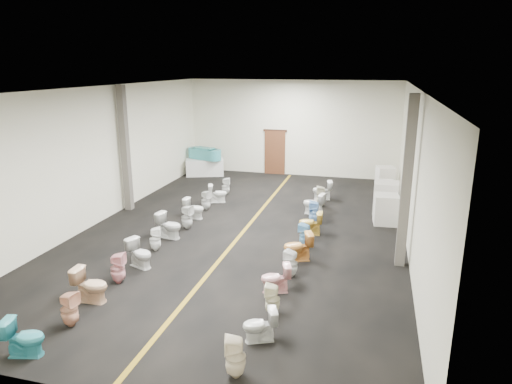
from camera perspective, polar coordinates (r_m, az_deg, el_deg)
floor at (r=14.86m, az=-1.38°, el=-4.71°), size 16.00×16.00×0.00m
ceiling at (r=13.95m, az=-1.51°, el=12.89°), size 16.00×16.00×0.00m
wall_back at (r=21.92m, az=4.50°, el=7.94°), size 10.00×0.00×10.00m
wall_front at (r=7.27m, az=-19.69°, el=-9.01°), size 10.00×0.00×10.00m
wall_left at (r=16.34m, az=-18.57°, el=4.54°), size 0.00×16.00×16.00m
wall_right at (r=13.72m, az=19.05°, el=2.50°), size 0.00×16.00×16.00m
aisle_stripe at (r=14.86m, az=-1.38°, el=-4.70°), size 0.12×15.60×0.01m
back_door at (r=22.21m, az=2.37°, el=4.94°), size 1.00×0.10×2.10m
door_frame at (r=22.05m, az=2.41°, el=7.68°), size 1.15×0.08×0.10m
column_left at (r=17.04m, az=-16.04°, el=5.17°), size 0.25×0.25×4.50m
column_right at (r=12.25m, az=18.31°, el=1.05°), size 0.25×0.25×4.50m
display_table at (r=22.19m, az=-6.39°, el=3.12°), size 1.97×1.44×0.79m
bathtub at (r=22.06m, az=-6.45°, el=4.83°), size 1.79×1.06×0.55m
appliance_crate_a at (r=15.87m, az=15.94°, el=-2.08°), size 0.84×0.84×1.00m
appliance_crate_b at (r=16.95m, az=15.93°, el=-0.70°), size 0.88×0.88×1.14m
appliance_crate_c at (r=18.76m, az=15.84°, el=0.24°), size 0.76×0.76×0.75m
appliance_crate_d at (r=20.14m, az=15.84°, el=1.65°), size 0.86×0.86×1.01m
toilet_left_0 at (r=9.70m, az=-26.97°, el=-15.89°), size 0.80×0.58×0.74m
toilet_left_1 at (r=10.28m, az=-22.29°, el=-13.40°), size 0.39×0.38×0.76m
toilet_left_2 at (r=11.07m, az=-19.96°, el=-10.87°), size 0.81×0.48×0.80m
toilet_left_3 at (r=11.74m, az=-16.89°, el=-9.09°), size 0.41×0.40×0.78m
toilet_left_4 at (r=12.48m, az=-14.29°, el=-7.44°), size 0.85×0.66×0.76m
toilet_left_5 at (r=13.45m, az=-12.50°, el=-5.75°), size 0.42×0.42×0.70m
toilet_left_6 at (r=14.30m, az=-10.78°, el=-4.13°), size 0.84×0.56×0.80m
toilet_left_7 at (r=14.98m, az=-8.63°, el=-3.12°), size 0.43×0.43×0.79m
toilet_left_8 at (r=15.95m, az=-7.75°, el=-2.04°), size 0.72×0.42×0.72m
toilet_left_9 at (r=16.80m, az=-6.28°, el=-1.05°), size 0.44×0.44×0.74m
toilet_left_10 at (r=17.72m, az=-4.82°, el=-0.16°), size 0.80×0.61×0.72m
toilet_left_11 at (r=18.71m, az=-3.80°, el=0.72°), size 0.39×0.38×0.72m
toilet_right_0 at (r=8.23m, az=-2.58°, el=-19.90°), size 0.44×0.44×0.78m
toilet_right_1 at (r=9.12m, az=0.47°, el=-16.33°), size 0.76×0.61×0.67m
toilet_right_2 at (r=9.97m, az=2.08°, el=-13.27°), size 0.35×0.35×0.70m
toilet_right_3 at (r=10.85m, az=2.47°, el=-10.73°), size 0.78×0.61×0.70m
toilet_right_4 at (r=11.61m, az=4.43°, el=-8.90°), size 0.40×0.40×0.71m
toilet_right_5 at (r=12.51m, az=5.27°, el=-6.83°), size 0.89×0.71×0.80m
toilet_right_6 at (r=13.46m, az=6.13°, el=-5.38°), size 0.40×0.40×0.72m
toilet_right_7 at (r=14.43m, az=6.83°, el=-3.88°), size 0.76×0.46×0.75m
toilet_right_8 at (r=15.37m, az=7.32°, el=-2.55°), size 0.41×0.40×0.80m
toilet_right_9 at (r=16.35m, az=7.23°, el=-1.45°), size 0.86×0.60×0.79m
toilet_right_10 at (r=17.31m, az=8.16°, el=-0.53°), size 0.41×0.41×0.79m
toilet_right_11 at (r=18.20m, az=8.29°, el=0.23°), size 0.83×0.58×0.77m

